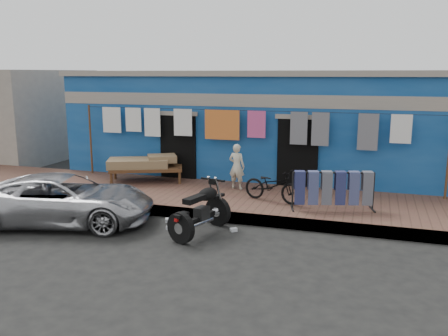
# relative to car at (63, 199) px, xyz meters

# --- Properties ---
(ground) EXTENTS (80.00, 80.00, 0.00)m
(ground) POSITION_rel_car_xyz_m (3.21, -0.39, -0.57)
(ground) COLOR black
(ground) RESTS_ON ground
(sidewalk) EXTENTS (28.00, 3.00, 0.25)m
(sidewalk) POSITION_rel_car_xyz_m (3.21, 2.61, -0.44)
(sidewalk) COLOR brown
(sidewalk) RESTS_ON ground
(curb) EXTENTS (28.00, 0.10, 0.25)m
(curb) POSITION_rel_car_xyz_m (3.21, 1.16, -0.44)
(curb) COLOR gray
(curb) RESTS_ON ground
(building) EXTENTS (12.20, 5.20, 3.36)m
(building) POSITION_rel_car_xyz_m (3.21, 6.60, 1.12)
(building) COLOR navy
(building) RESTS_ON ground
(clothesline) EXTENTS (10.06, 0.06, 2.10)m
(clothesline) POSITION_rel_car_xyz_m (2.90, 3.86, 1.25)
(clothesline) COLOR brown
(clothesline) RESTS_ON sidewalk
(car) EXTENTS (4.35, 2.81, 1.13)m
(car) POSITION_rel_car_xyz_m (0.00, 0.00, 0.00)
(car) COLOR #B3B2B7
(car) RESTS_ON ground
(seated_person) EXTENTS (0.48, 0.35, 1.21)m
(seated_person) POSITION_rel_car_xyz_m (3.03, 3.30, 0.29)
(seated_person) COLOR beige
(seated_person) RESTS_ON sidewalk
(bicycle) EXTENTS (1.58, 0.93, 0.97)m
(bicycle) POSITION_rel_car_xyz_m (4.21, 2.34, 0.17)
(bicycle) COLOR black
(bicycle) RESTS_ON sidewalk
(motorcycle) EXTENTS (1.41, 1.97, 1.09)m
(motorcycle) POSITION_rel_car_xyz_m (3.12, 0.28, -0.02)
(motorcycle) COLOR black
(motorcycle) RESTS_ON ground
(charpoy) EXTENTS (2.84, 2.52, 0.72)m
(charpoy) POSITION_rel_car_xyz_m (0.34, 3.35, 0.04)
(charpoy) COLOR brown
(charpoy) RESTS_ON sidewalk
(jeans_rack) EXTENTS (2.10, 1.35, 0.91)m
(jeans_rack) POSITION_rel_car_xyz_m (5.65, 2.07, 0.14)
(jeans_rack) COLOR black
(jeans_rack) RESTS_ON sidewalk
(litter_a) EXTENTS (0.22, 0.20, 0.08)m
(litter_a) POSITION_rel_car_xyz_m (2.17, 0.81, -0.53)
(litter_a) COLOR silver
(litter_a) RESTS_ON ground
(litter_b) EXTENTS (0.18, 0.17, 0.07)m
(litter_b) POSITION_rel_car_xyz_m (3.74, 0.63, -0.53)
(litter_b) COLOR silver
(litter_b) RESTS_ON ground
(litter_c) EXTENTS (0.17, 0.21, 0.08)m
(litter_c) POSITION_rel_car_xyz_m (2.42, 0.37, -0.53)
(litter_c) COLOR silver
(litter_c) RESTS_ON ground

